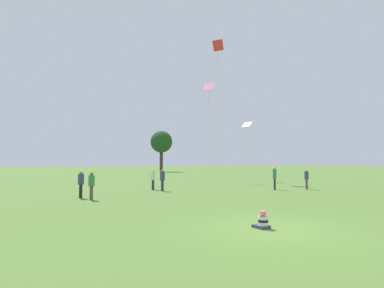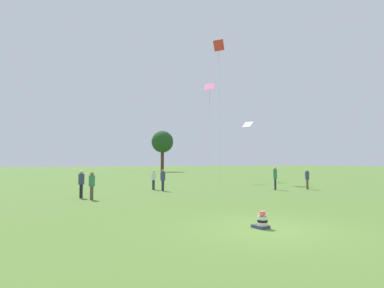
% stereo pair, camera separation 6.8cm
% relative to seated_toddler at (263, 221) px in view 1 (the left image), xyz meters
% --- Properties ---
extents(ground_plane, '(300.00, 300.00, 0.00)m').
position_rel_seated_toddler_xyz_m(ground_plane, '(0.13, -0.28, -0.23)').
color(ground_plane, '#567A33').
extents(seated_toddler, '(0.48, 0.56, 0.58)m').
position_rel_seated_toddler_xyz_m(seated_toddler, '(0.00, 0.00, 0.00)').
color(seated_toddler, '#383D56').
rests_on(seated_toddler, ground).
extents(person_standing_0, '(0.41, 0.41, 1.64)m').
position_rel_seated_toddler_xyz_m(person_standing_0, '(12.20, 10.11, 0.75)').
color(person_standing_0, brown).
rests_on(person_standing_0, ground).
extents(person_standing_1, '(0.45, 0.45, 1.64)m').
position_rel_seated_toddler_xyz_m(person_standing_1, '(1.08, 13.56, 0.74)').
color(person_standing_1, '#282D42').
rests_on(person_standing_1, ground).
extents(person_standing_2, '(0.39, 0.39, 1.58)m').
position_rel_seated_toddler_xyz_m(person_standing_2, '(0.75, 14.90, 0.70)').
color(person_standing_2, '#282D42').
rests_on(person_standing_2, ground).
extents(person_standing_3, '(0.39, 0.39, 1.69)m').
position_rel_seated_toddler_xyz_m(person_standing_3, '(-4.91, 11.40, 0.78)').
color(person_standing_3, black).
rests_on(person_standing_3, ground).
extents(person_standing_4, '(0.41, 0.41, 1.85)m').
position_rel_seated_toddler_xyz_m(person_standing_4, '(9.52, 10.79, 0.91)').
color(person_standing_4, '#282D42').
rests_on(person_standing_4, ground).
extents(person_standing_6, '(0.45, 0.45, 1.62)m').
position_rel_seated_toddler_xyz_m(person_standing_6, '(-4.40, 10.27, 0.73)').
color(person_standing_6, brown).
rests_on(person_standing_6, ground).
extents(kite_0, '(1.20, 1.30, 7.06)m').
position_rel_seated_toddler_xyz_m(kite_0, '(14.47, 21.61, 6.34)').
color(kite_0, white).
rests_on(kite_0, ground).
extents(kite_2, '(1.28, 1.36, 17.24)m').
position_rel_seated_toddler_xyz_m(kite_2, '(11.58, 23.44, 15.94)').
color(kite_2, red).
rests_on(kite_2, ground).
extents(kite_3, '(1.48, 1.45, 11.72)m').
position_rel_seated_toddler_xyz_m(kite_3, '(10.12, 23.14, 10.75)').
color(kite_3, pink).
rests_on(kite_3, ground).
extents(distant_tree_0, '(5.08, 5.08, 9.48)m').
position_rel_seated_toddler_xyz_m(distant_tree_0, '(15.86, 57.95, 6.61)').
color(distant_tree_0, '#473323').
rests_on(distant_tree_0, ground).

